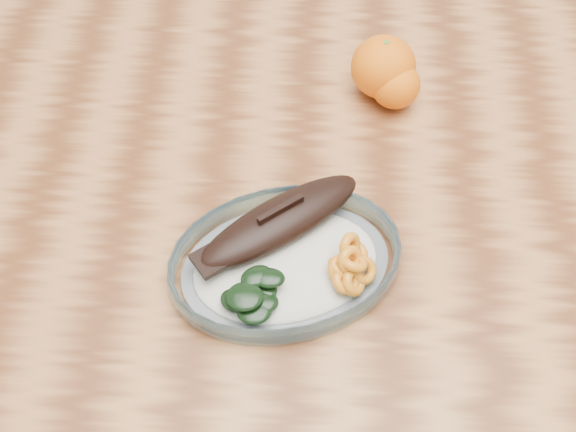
{
  "coord_description": "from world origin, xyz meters",
  "views": [
    {
      "loc": [
        -0.09,
        -0.56,
        1.45
      ],
      "look_at": [
        -0.11,
        -0.06,
        0.77
      ],
      "focal_mm": 45.0,
      "sensor_mm": 36.0,
      "label": 1
    }
  ],
  "objects": [
    {
      "name": "ground",
      "position": [
        0.0,
        0.0,
        0.0
      ],
      "size": [
        3.0,
        3.0,
        0.0
      ],
      "primitive_type": "plane",
      "color": "slate",
      "rests_on": "ground"
    },
    {
      "name": "dining_table",
      "position": [
        0.0,
        0.0,
        0.65
      ],
      "size": [
        1.2,
        0.8,
        0.75
      ],
      "color": "#5E2F16",
      "rests_on": "ground"
    },
    {
      "name": "plated_meal",
      "position": [
        -0.11,
        -0.12,
        0.77
      ],
      "size": [
        0.6,
        0.6,
        0.08
      ],
      "rotation": [
        0.0,
        0.0,
        0.31
      ],
      "color": "white",
      "rests_on": "dining_table"
    },
    {
      "name": "orange_left",
      "position": [
        0.0,
        0.17,
        0.79
      ],
      "size": [
        0.09,
        0.09,
        0.09
      ],
      "primitive_type": "sphere",
      "color": "#FF5105",
      "rests_on": "dining_table"
    },
    {
      "name": "orange_right",
      "position": [
        0.02,
        0.15,
        0.78
      ],
      "size": [
        0.07,
        0.07,
        0.07
      ],
      "primitive_type": "sphere",
      "color": "#FF5105",
      "rests_on": "dining_table"
    }
  ]
}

